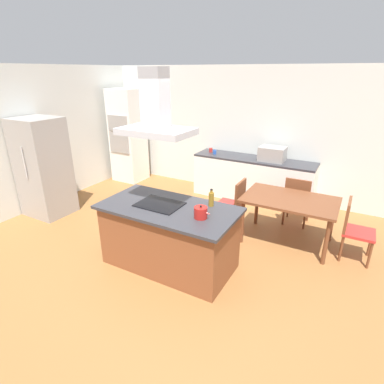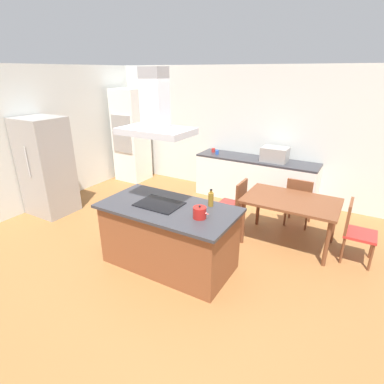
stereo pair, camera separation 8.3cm
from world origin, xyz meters
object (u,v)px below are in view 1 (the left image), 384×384
(coffee_mug_blue, at_px, (215,152))
(chair_at_left_end, at_px, (234,202))
(cooktop, at_px, (159,204))
(refrigerator, at_px, (43,168))
(dining_table, at_px, (290,204))
(chair_facing_back_wall, at_px, (297,198))
(countertop_microwave, at_px, (272,154))
(tea_kettle, at_px, (201,213))
(wall_oven_stack, at_px, (128,136))
(olive_oil_bottle, at_px, (211,199))
(chair_at_right_end, at_px, (353,226))
(range_hood, at_px, (156,114))
(coffee_mug_red, at_px, (211,150))

(coffee_mug_blue, bearing_deg, chair_at_left_end, -53.25)
(cooktop, distance_m, refrigerator, 2.86)
(dining_table, relative_size, chair_facing_back_wall, 1.57)
(cooktop, relative_size, countertop_microwave, 1.20)
(cooktop, height_order, coffee_mug_blue, coffee_mug_blue)
(tea_kettle, distance_m, wall_oven_stack, 4.38)
(olive_oil_bottle, relative_size, refrigerator, 0.13)
(dining_table, height_order, chair_facing_back_wall, chair_facing_back_wall)
(tea_kettle, relative_size, chair_at_right_end, 0.25)
(coffee_mug_blue, distance_m, chair_facing_back_wall, 2.10)
(coffee_mug_blue, relative_size, chair_at_right_end, 0.10)
(countertop_microwave, height_order, chair_at_right_end, countertop_microwave)
(range_hood, bearing_deg, tea_kettle, -6.71)
(coffee_mug_red, bearing_deg, dining_table, -35.32)
(coffee_mug_blue, bearing_deg, chair_facing_back_wall, -19.78)
(coffee_mug_blue, bearing_deg, dining_table, -35.15)
(refrigerator, height_order, chair_at_right_end, refrigerator)
(coffee_mug_blue, distance_m, chair_at_right_end, 3.18)
(cooktop, height_order, tea_kettle, tea_kettle)
(tea_kettle, distance_m, coffee_mug_blue, 3.11)
(dining_table, bearing_deg, refrigerator, -165.33)
(countertop_microwave, bearing_deg, tea_kettle, -91.16)
(dining_table, bearing_deg, range_hood, -134.85)
(tea_kettle, height_order, wall_oven_stack, wall_oven_stack)
(olive_oil_bottle, distance_m, coffee_mug_blue, 2.73)
(coffee_mug_blue, relative_size, wall_oven_stack, 0.04)
(tea_kettle, bearing_deg, chair_at_left_end, 95.66)
(dining_table, height_order, chair_at_left_end, chair_at_left_end)
(olive_oil_bottle, bearing_deg, dining_table, 54.46)
(olive_oil_bottle, relative_size, wall_oven_stack, 0.11)
(chair_at_right_end, bearing_deg, coffee_mug_red, 153.81)
(refrigerator, bearing_deg, range_hood, -6.51)
(cooktop, bearing_deg, chair_at_right_end, 31.54)
(dining_table, bearing_deg, countertop_microwave, 116.10)
(chair_at_left_end, bearing_deg, refrigerator, -161.57)
(tea_kettle, height_order, dining_table, tea_kettle)
(chair_facing_back_wall, bearing_deg, tea_kettle, -109.28)
(chair_at_left_end, height_order, range_hood, range_hood)
(coffee_mug_blue, xyz_separation_m, dining_table, (1.93, -1.36, -0.28))
(tea_kettle, height_order, coffee_mug_red, tea_kettle)
(chair_at_right_end, height_order, chair_at_left_end, same)
(coffee_mug_blue, bearing_deg, tea_kettle, -67.96)
(cooktop, height_order, coffee_mug_red, coffee_mug_red)
(chair_at_right_end, bearing_deg, chair_at_left_end, 180.00)
(olive_oil_bottle, xyz_separation_m, chair_facing_back_wall, (0.81, 1.80, -0.49))
(wall_oven_stack, relative_size, chair_at_right_end, 2.47)
(range_hood, bearing_deg, coffee_mug_blue, 100.05)
(cooktop, bearing_deg, refrigerator, 173.49)
(refrigerator, height_order, chair_at_left_end, refrigerator)
(chair_at_right_end, distance_m, chair_at_left_end, 1.83)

